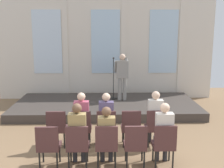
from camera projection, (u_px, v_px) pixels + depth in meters
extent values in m
cube|color=silver|center=(106.00, 49.00, 11.21)|extent=(8.74, 0.10, 4.06)
cube|color=silver|center=(47.00, 42.00, 11.04)|extent=(1.15, 0.04, 2.52)
cube|color=silver|center=(66.00, 50.00, 11.12)|extent=(0.20, 0.08, 4.06)
cube|color=silver|center=(106.00, 42.00, 11.10)|extent=(1.15, 0.04, 2.52)
cube|color=silver|center=(123.00, 49.00, 11.18)|extent=(0.20, 0.08, 4.06)
cube|color=silver|center=(163.00, 42.00, 11.15)|extent=(1.15, 0.04, 2.52)
cube|color=silver|center=(181.00, 49.00, 11.23)|extent=(0.20, 0.08, 4.06)
cube|color=#3F3833|center=(106.00, 106.00, 9.89)|extent=(6.40, 2.88, 0.29)
cylinder|color=gray|center=(120.00, 89.00, 10.08)|extent=(0.14, 0.14, 0.83)
cylinder|color=gray|center=(125.00, 89.00, 10.08)|extent=(0.14, 0.14, 0.83)
cube|color=gray|center=(122.00, 69.00, 9.93)|extent=(0.42, 0.22, 0.62)
cube|color=maroon|center=(122.00, 67.00, 10.03)|extent=(0.06, 0.01, 0.37)
sphere|color=beige|center=(122.00, 57.00, 9.85)|extent=(0.21, 0.21, 0.21)
cylinder|color=gray|center=(116.00, 67.00, 9.99)|extent=(0.09, 0.28, 0.45)
cylinder|color=gray|center=(126.00, 60.00, 10.00)|extent=(0.15, 0.36, 0.15)
cylinder|color=gray|center=(125.00, 58.00, 10.12)|extent=(0.11, 0.34, 0.15)
sphere|color=beige|center=(122.00, 56.00, 10.36)|extent=(0.10, 0.10, 0.10)
cylinder|color=black|center=(113.00, 98.00, 10.36)|extent=(0.28, 0.28, 0.03)
cylinder|color=black|center=(113.00, 79.00, 10.21)|extent=(0.02, 0.02, 1.45)
sphere|color=#262626|center=(113.00, 58.00, 10.06)|extent=(0.07, 0.07, 0.07)
cylinder|color=black|center=(66.00, 135.00, 7.05)|extent=(0.04, 0.04, 0.40)
cylinder|color=black|center=(52.00, 135.00, 7.04)|extent=(0.04, 0.04, 0.40)
cylinder|color=black|center=(64.00, 141.00, 6.72)|extent=(0.04, 0.04, 0.40)
cylinder|color=black|center=(49.00, 141.00, 6.71)|extent=(0.04, 0.04, 0.40)
cube|color=#4C2D2D|center=(58.00, 129.00, 6.83)|extent=(0.46, 0.44, 0.08)
cube|color=#4C2D2D|center=(56.00, 121.00, 6.59)|extent=(0.46, 0.06, 0.46)
cylinder|color=black|center=(90.00, 135.00, 7.06)|extent=(0.04, 0.04, 0.40)
cylinder|color=black|center=(76.00, 135.00, 7.06)|extent=(0.04, 0.04, 0.40)
cylinder|color=black|center=(89.00, 140.00, 6.73)|extent=(0.04, 0.04, 0.40)
cylinder|color=black|center=(74.00, 140.00, 6.72)|extent=(0.04, 0.04, 0.40)
cube|color=#4C2D2D|center=(82.00, 129.00, 6.85)|extent=(0.46, 0.44, 0.08)
cube|color=#4C2D2D|center=(81.00, 121.00, 6.61)|extent=(0.46, 0.06, 0.46)
cylinder|color=#2D2D33|center=(79.00, 134.00, 7.06)|extent=(0.10, 0.10, 0.44)
cylinder|color=#2D2D33|center=(86.00, 134.00, 7.07)|extent=(0.10, 0.10, 0.44)
cube|color=#2D2D33|center=(82.00, 125.00, 6.89)|extent=(0.34, 0.36, 0.12)
cube|color=#B24C66|center=(82.00, 113.00, 6.71)|extent=(0.36, 0.20, 0.59)
sphere|color=beige|center=(81.00, 97.00, 6.65)|extent=(0.20, 0.20, 0.20)
cylinder|color=black|center=(113.00, 135.00, 7.08)|extent=(0.04, 0.04, 0.40)
cylinder|color=black|center=(99.00, 135.00, 7.07)|extent=(0.04, 0.04, 0.40)
cylinder|color=black|center=(114.00, 140.00, 6.75)|extent=(0.04, 0.04, 0.40)
cylinder|color=black|center=(99.00, 140.00, 6.74)|extent=(0.04, 0.04, 0.40)
cube|color=#4C2D2D|center=(106.00, 128.00, 6.86)|extent=(0.46, 0.44, 0.08)
cube|color=#4C2D2D|center=(106.00, 120.00, 6.62)|extent=(0.46, 0.06, 0.46)
cylinder|color=#2D2D33|center=(103.00, 134.00, 7.08)|extent=(0.10, 0.10, 0.44)
cylinder|color=#2D2D33|center=(110.00, 134.00, 7.08)|extent=(0.10, 0.10, 0.44)
cube|color=#2D2D33|center=(106.00, 125.00, 6.91)|extent=(0.34, 0.36, 0.12)
cube|color=#594C72|center=(106.00, 113.00, 6.73)|extent=(0.36, 0.20, 0.58)
sphere|color=beige|center=(106.00, 97.00, 6.67)|extent=(0.20, 0.20, 0.20)
cylinder|color=black|center=(137.00, 135.00, 7.09)|extent=(0.04, 0.04, 0.40)
cylinder|color=black|center=(123.00, 135.00, 7.09)|extent=(0.04, 0.04, 0.40)
cylinder|color=black|center=(138.00, 140.00, 6.76)|extent=(0.04, 0.04, 0.40)
cylinder|color=black|center=(124.00, 140.00, 6.75)|extent=(0.04, 0.04, 0.40)
cube|color=#4C2D2D|center=(130.00, 128.00, 6.88)|extent=(0.46, 0.44, 0.08)
cube|color=#4C2D2D|center=(131.00, 120.00, 6.64)|extent=(0.46, 0.06, 0.46)
cylinder|color=black|center=(160.00, 134.00, 7.11)|extent=(0.04, 0.04, 0.40)
cylinder|color=black|center=(146.00, 134.00, 7.10)|extent=(0.04, 0.04, 0.40)
cylinder|color=black|center=(163.00, 140.00, 6.78)|extent=(0.04, 0.04, 0.40)
cylinder|color=black|center=(148.00, 140.00, 6.77)|extent=(0.04, 0.04, 0.40)
cube|color=#4C2D2D|center=(155.00, 128.00, 6.89)|extent=(0.46, 0.44, 0.08)
cube|color=#4C2D2D|center=(156.00, 120.00, 6.65)|extent=(0.46, 0.06, 0.46)
cylinder|color=#2D2D33|center=(150.00, 134.00, 7.11)|extent=(0.10, 0.10, 0.44)
cylinder|color=#2D2D33|center=(157.00, 133.00, 7.11)|extent=(0.10, 0.10, 0.44)
cube|color=#2D2D33|center=(154.00, 125.00, 6.94)|extent=(0.34, 0.36, 0.12)
cube|color=silver|center=(155.00, 112.00, 6.76)|extent=(0.36, 0.20, 0.61)
sphere|color=beige|center=(156.00, 95.00, 6.69)|extent=(0.20, 0.20, 0.20)
cylinder|color=black|center=(60.00, 153.00, 6.03)|extent=(0.04, 0.04, 0.40)
cylinder|color=black|center=(43.00, 153.00, 6.03)|extent=(0.04, 0.04, 0.40)
cylinder|color=black|center=(57.00, 161.00, 5.70)|extent=(0.04, 0.04, 0.40)
cylinder|color=black|center=(40.00, 161.00, 5.69)|extent=(0.04, 0.04, 0.40)
cube|color=#4C2D2D|center=(49.00, 146.00, 5.82)|extent=(0.46, 0.44, 0.08)
cube|color=#4C2D2D|center=(47.00, 138.00, 5.58)|extent=(0.46, 0.06, 0.46)
cylinder|color=black|center=(87.00, 153.00, 6.05)|extent=(0.04, 0.04, 0.40)
cylinder|color=black|center=(71.00, 153.00, 6.04)|extent=(0.04, 0.04, 0.40)
cylinder|color=black|center=(86.00, 160.00, 5.72)|extent=(0.04, 0.04, 0.40)
cylinder|color=black|center=(69.00, 160.00, 5.71)|extent=(0.04, 0.04, 0.40)
cube|color=#4C2D2D|center=(78.00, 146.00, 5.83)|extent=(0.46, 0.44, 0.08)
cube|color=#4C2D2D|center=(77.00, 138.00, 5.59)|extent=(0.46, 0.06, 0.46)
cylinder|color=#2D2D33|center=(75.00, 152.00, 6.05)|extent=(0.10, 0.10, 0.44)
cylinder|color=#2D2D33|center=(83.00, 152.00, 6.05)|extent=(0.10, 0.10, 0.44)
cube|color=#2D2D33|center=(78.00, 142.00, 5.88)|extent=(0.34, 0.36, 0.12)
cube|color=#997F4C|center=(77.00, 128.00, 5.70)|extent=(0.36, 0.20, 0.61)
sphere|color=brown|center=(77.00, 108.00, 5.63)|extent=(0.20, 0.20, 0.20)
cylinder|color=black|center=(115.00, 153.00, 6.06)|extent=(0.04, 0.04, 0.40)
cylinder|color=black|center=(98.00, 153.00, 6.05)|extent=(0.04, 0.04, 0.40)
cylinder|color=black|center=(115.00, 160.00, 5.73)|extent=(0.04, 0.04, 0.40)
cylinder|color=black|center=(98.00, 160.00, 5.72)|extent=(0.04, 0.04, 0.40)
cube|color=#4C2D2D|center=(107.00, 146.00, 5.84)|extent=(0.46, 0.44, 0.08)
cube|color=#4C2D2D|center=(107.00, 137.00, 5.60)|extent=(0.46, 0.06, 0.46)
cylinder|color=#2D2D33|center=(102.00, 152.00, 6.06)|extent=(0.10, 0.10, 0.44)
cylinder|color=#2D2D33|center=(111.00, 152.00, 6.07)|extent=(0.10, 0.10, 0.44)
cube|color=#2D2D33|center=(107.00, 142.00, 5.89)|extent=(0.34, 0.36, 0.12)
cube|color=#997F4C|center=(106.00, 129.00, 5.72)|extent=(0.36, 0.20, 0.53)
sphere|color=brown|center=(106.00, 112.00, 5.66)|extent=(0.20, 0.20, 0.20)
cylinder|color=black|center=(142.00, 152.00, 6.08)|extent=(0.04, 0.04, 0.40)
cylinder|color=black|center=(126.00, 153.00, 6.07)|extent=(0.04, 0.04, 0.40)
cylinder|color=black|center=(144.00, 160.00, 5.74)|extent=(0.04, 0.04, 0.40)
cylinder|color=black|center=(127.00, 160.00, 5.74)|extent=(0.04, 0.04, 0.40)
cube|color=#4C2D2D|center=(135.00, 145.00, 5.86)|extent=(0.46, 0.44, 0.08)
cube|color=#4C2D2D|center=(136.00, 137.00, 5.62)|extent=(0.46, 0.06, 0.46)
cylinder|color=black|center=(169.00, 152.00, 6.09)|extent=(0.04, 0.04, 0.40)
cylinder|color=black|center=(153.00, 152.00, 6.08)|extent=(0.04, 0.04, 0.40)
cylinder|color=black|center=(173.00, 159.00, 5.76)|extent=(0.04, 0.04, 0.40)
cylinder|color=black|center=(156.00, 159.00, 5.75)|extent=(0.04, 0.04, 0.40)
cube|color=#4C2D2D|center=(163.00, 145.00, 5.87)|extent=(0.46, 0.44, 0.08)
cube|color=#4C2D2D|center=(165.00, 137.00, 5.63)|extent=(0.46, 0.06, 0.46)
cylinder|color=#2D2D33|center=(157.00, 151.00, 6.09)|extent=(0.10, 0.10, 0.44)
cylinder|color=#2D2D33|center=(165.00, 151.00, 6.10)|extent=(0.10, 0.10, 0.44)
cube|color=#2D2D33|center=(163.00, 141.00, 5.92)|extent=(0.34, 0.36, 0.12)
cube|color=silver|center=(164.00, 127.00, 5.74)|extent=(0.36, 0.20, 0.61)
sphere|color=beige|center=(165.00, 108.00, 5.68)|extent=(0.20, 0.20, 0.20)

